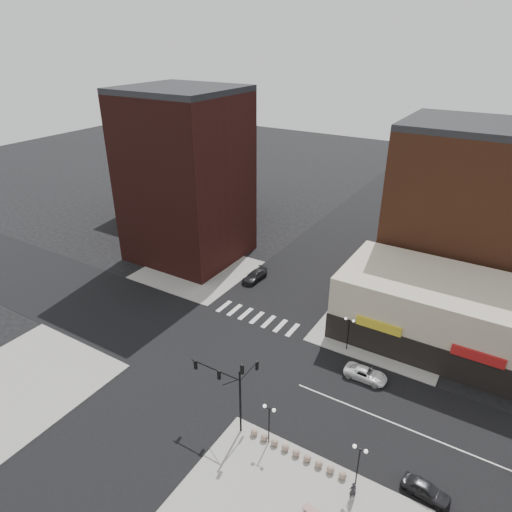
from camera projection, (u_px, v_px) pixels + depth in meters
The scene contains 19 objects.
ground at pixel (220, 353), 51.51m from camera, with size 240.00×240.00×0.00m, color black.
road_ew at pixel (220, 353), 51.50m from camera, with size 200.00×14.00×0.02m, color black.
road_ns at pixel (220, 353), 51.50m from camera, with size 14.00×200.00×0.02m, color black.
sidewalk_nw at pixel (198, 270), 69.36m from camera, with size 15.00×15.00×0.12m, color gray.
sidewalk_ne at pixel (385, 328), 55.79m from camera, with size 15.00×15.00×0.12m, color gray.
sidewalk_sw at pixel (24, 382), 47.18m from camera, with size 15.00×15.00×0.12m, color gray.
building_nw at pixel (186, 179), 69.01m from camera, with size 16.00×15.00×25.00m, color #3A1612.
building_nw_low at pixel (187, 182), 89.83m from camera, with size 20.00×18.00×12.00m, color #3A1612.
building_ne_midrise at pixel (464, 213), 60.31m from camera, with size 18.00×15.00×22.00m, color brown.
building_ne_row at pixel (447, 319), 51.69m from camera, with size 24.20×12.20×8.00m.
traffic_signal at pixel (233, 383), 39.93m from camera, with size 5.59×3.09×7.77m.
street_lamp_se_a at pixel (269, 415), 38.78m from camera, with size 1.22×0.32×4.16m.
street_lamp_se_b at pixel (359, 456), 35.04m from camera, with size 1.22×0.32×4.16m.
street_lamp_ne at pixel (349, 326), 50.55m from camera, with size 1.22×0.32×4.16m.
bollard_row at pixel (296, 453), 38.78m from camera, with size 9.04×0.64×0.64m.
white_suv at pixel (366, 374), 47.45m from camera, with size 2.04×4.43×1.23m, color white.
dark_sedan_east at pixel (426, 490), 35.42m from camera, with size 1.51×3.75×1.28m, color black.
dark_sedan_north at pixel (255, 276), 66.31m from camera, with size 1.90×4.67×1.36m, color black.
pedestrian at pixel (353, 491), 35.01m from camera, with size 0.61×0.40×1.67m, color #2A272D.
Camera 1 is at (25.06, -33.12, 32.64)m, focal length 32.00 mm.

